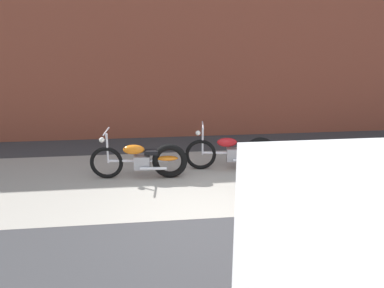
{
  "coord_description": "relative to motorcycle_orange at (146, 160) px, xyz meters",
  "views": [
    {
      "loc": [
        -0.94,
        -5.31,
        2.91
      ],
      "look_at": [
        -0.13,
        1.73,
        0.75
      ],
      "focal_mm": 34.38,
      "sensor_mm": 36.0,
      "label": 1
    }
  ],
  "objects": [
    {
      "name": "brick_building_wall",
      "position": [
        1.07,
        3.32,
        1.91
      ],
      "size": [
        36.0,
        0.5,
        4.61
      ],
      "primitive_type": "cube",
      "color": "brown",
      "rests_on": "ground"
    },
    {
      "name": "sidewalk_slab",
      "position": [
        1.07,
        -0.13,
        -0.4
      ],
      "size": [
        36.0,
        3.5,
        0.01
      ],
      "primitive_type": "cube",
      "color": "#9E998E",
      "rests_on": "ground"
    },
    {
      "name": "ground_plane",
      "position": [
        1.07,
        -1.88,
        -0.4
      ],
      "size": [
        80.0,
        80.0,
        0.0
      ],
      "primitive_type": "plane",
      "color": "#38383A"
    },
    {
      "name": "motorcycle_orange",
      "position": [
        0.0,
        0.0,
        0.0
      ],
      "size": [
        2.01,
        0.58,
        1.03
      ],
      "rotation": [
        0.0,
        0.0,
        3.06
      ],
      "color": "black",
      "rests_on": "ground"
    },
    {
      "name": "motorcycle_red",
      "position": [
        2.0,
        0.28,
        0.0
      ],
      "size": [
        2.0,
        0.61,
        1.03
      ],
      "rotation": [
        0.0,
        0.0,
        3.03
      ],
      "color": "black",
      "rests_on": "ground"
    }
  ]
}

